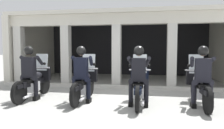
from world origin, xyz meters
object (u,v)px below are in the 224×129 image
object	(u,v)px
police_officer_far_left	(29,68)
motorcycle_center_right	(139,86)
motorcycle_far_left	(35,82)
motorcycle_far_right	(199,87)
police_officer_center_right	(139,71)
police_officer_center_left	(81,69)
motorcycle_center_left	(85,83)
police_officer_far_right	(202,71)

from	to	relation	value
police_officer_far_left	motorcycle_center_right	world-z (taller)	police_officer_far_left
motorcycle_far_left	motorcycle_far_right	distance (m)	4.79
motorcycle_center_right	police_officer_center_right	bearing A→B (deg)	-102.04
motorcycle_far_right	police_officer_center_left	bearing A→B (deg)	-179.23
motorcycle_far_left	motorcycle_center_left	bearing A→B (deg)	-5.96
motorcycle_far_right	motorcycle_far_left	bearing A→B (deg)	175.56
motorcycle_center_right	police_officer_far_right	distance (m)	1.66
police_officer_center_left	motorcycle_center_right	world-z (taller)	police_officer_center_left
police_officer_center_left	police_officer_far_right	bearing A→B (deg)	-9.07
motorcycle_center_left	motorcycle_center_right	world-z (taller)	same
police_officer_center_left	police_officer_far_right	world-z (taller)	same
motorcycle_far_right	motorcycle_center_left	bearing A→B (deg)	175.70
motorcycle_center_left	police_officer_center_left	size ratio (longest dim) A/B	1.29
motorcycle_center_left	police_officer_center_right	world-z (taller)	police_officer_center_right
police_officer_center_left	police_officer_far_right	xyz separation A→B (m)	(3.19, -0.03, 0.00)
police_officer_far_left	motorcycle_far_left	bearing A→B (deg)	84.66
motorcycle_center_left	police_officer_far_right	bearing A→B (deg)	-14.14
police_officer_center_left	motorcycle_center_right	bearing A→B (deg)	-3.92
motorcycle_far_left	motorcycle_center_left	distance (m)	1.60
motorcycle_far_left	motorcycle_far_right	xyz separation A→B (m)	(4.79, -0.05, 0.00)
motorcycle_center_left	police_officer_far_right	size ratio (longest dim) A/B	1.29
motorcycle_center_left	motorcycle_far_right	distance (m)	3.19
police_officer_center_left	motorcycle_far_left	bearing A→B (deg)	160.48
police_officer_center_left	police_officer_center_right	world-z (taller)	same
motorcycle_far_left	police_officer_center_left	world-z (taller)	police_officer_center_left
police_officer_center_left	police_officer_far_right	size ratio (longest dim) A/B	1.00
police_officer_far_left	police_officer_center_right	distance (m)	3.20
motorcycle_far_left	police_officer_far_left	bearing A→B (deg)	-95.34
motorcycle_center_left	police_officer_center_right	distance (m)	1.71
motorcycle_far_left	motorcycle_far_right	world-z (taller)	same
motorcycle_far_left	motorcycle_center_left	world-z (taller)	same
police_officer_far_left	police_officer_center_right	size ratio (longest dim) A/B	1.00
motorcycle_center_left	motorcycle_center_right	distance (m)	1.60
motorcycle_far_left	police_officer_far_right	distance (m)	4.82
police_officer_center_right	motorcycle_far_right	size ratio (longest dim) A/B	0.78
police_officer_far_right	motorcycle_far_left	bearing A→B (deg)	172.18
motorcycle_far_right	police_officer_far_left	bearing A→B (deg)	178.95
motorcycle_center_right	police_officer_center_left	bearing A→B (deg)	172.88
motorcycle_far_left	police_officer_center_left	size ratio (longest dim) A/B	1.29
police_officer_far_right	police_officer_center_right	bearing A→B (deg)	-179.30
police_officer_far_left	police_officer_center_right	xyz separation A→B (m)	(3.19, -0.18, 0.00)
motorcycle_center_right	police_officer_center_right	distance (m)	0.52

